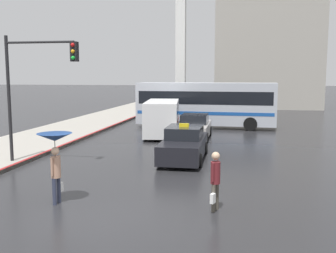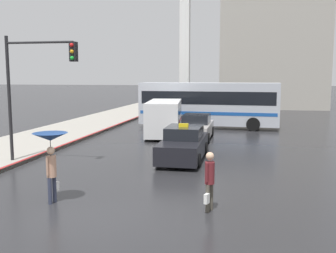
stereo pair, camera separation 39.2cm
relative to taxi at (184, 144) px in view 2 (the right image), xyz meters
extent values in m
plane|color=#262628|center=(-1.32, -8.25, -0.70)|extent=(300.00, 300.00, 0.00)
cube|color=black|center=(0.00, -0.05, -0.13)|extent=(1.80, 4.75, 0.81)
cube|color=black|center=(0.00, 0.19, 0.55)|extent=(1.58, 2.14, 0.55)
cylinder|color=black|center=(0.85, -1.52, -0.40)|extent=(0.20, 0.60, 0.60)
cylinder|color=black|center=(-0.86, -1.52, -0.40)|extent=(0.20, 0.60, 0.60)
cylinder|color=black|center=(0.85, 1.43, -0.40)|extent=(0.20, 0.60, 0.60)
cylinder|color=black|center=(-0.86, 1.43, -0.40)|extent=(0.20, 0.60, 0.60)
cube|color=yellow|center=(0.00, -0.05, 0.90)|extent=(0.44, 0.16, 0.16)
cube|color=#B7B2AD|center=(-0.18, 6.09, -0.15)|extent=(1.80, 4.59, 0.78)
cube|color=black|center=(-0.18, 6.32, 0.52)|extent=(1.58, 2.07, 0.54)
cylinder|color=black|center=(0.67, 4.66, -0.40)|extent=(0.20, 0.60, 0.60)
cylinder|color=black|center=(-1.04, 4.66, -0.40)|extent=(0.20, 0.60, 0.60)
cylinder|color=black|center=(0.67, 7.51, -0.40)|extent=(0.20, 0.60, 0.60)
cylinder|color=black|center=(-1.04, 7.51, -0.40)|extent=(0.20, 0.60, 0.60)
cube|color=silver|center=(-2.37, 7.00, 0.50)|extent=(2.66, 5.68, 2.09)
cube|color=black|center=(-2.37, 7.00, 0.87)|extent=(2.63, 5.25, 0.54)
cube|color=red|center=(-2.37, 7.00, 0.24)|extent=(2.66, 5.46, 0.14)
cylinder|color=black|center=(-1.22, 5.49, -0.39)|extent=(0.28, 0.65, 0.63)
cylinder|color=black|center=(-3.11, 5.25, -0.39)|extent=(0.28, 0.65, 0.63)
cylinder|color=black|center=(-1.63, 8.75, -0.39)|extent=(0.28, 0.65, 0.63)
cylinder|color=black|center=(-3.51, 8.51, -0.39)|extent=(0.28, 0.65, 0.63)
cube|color=#B2B7C1|center=(0.07, 11.67, 1.10)|extent=(10.36, 3.03, 3.08)
cube|color=black|center=(0.07, 11.67, 1.57)|extent=(9.85, 3.02, 0.94)
cube|color=#194C9E|center=(0.07, 11.67, 0.47)|extent=(10.06, 3.03, 0.24)
cylinder|color=black|center=(-3.57, 10.66, -0.22)|extent=(0.97, 0.33, 0.96)
cylinder|color=black|center=(-3.45, 13.05, -0.22)|extent=(0.97, 0.33, 0.96)
cylinder|color=black|center=(3.33, 10.30, -0.22)|extent=(0.97, 0.33, 0.96)
cylinder|color=black|center=(3.46, 12.70, -0.22)|extent=(0.97, 0.33, 0.96)
cylinder|color=#2D3347|center=(-2.97, -7.12, -0.30)|extent=(0.14, 0.14, 0.82)
cylinder|color=#2D3347|center=(-2.93, -6.91, -0.30)|extent=(0.14, 0.14, 0.82)
cylinder|color=tan|center=(-2.95, -7.01, 0.44)|extent=(0.34, 0.34, 0.65)
sphere|color=#DBAD89|center=(-2.95, -7.01, 0.93)|extent=(0.24, 0.24, 0.24)
cylinder|color=tan|center=(-2.98, -7.20, 0.49)|extent=(0.08, 0.08, 0.55)
cylinder|color=tan|center=(-2.92, -6.83, 0.49)|extent=(0.08, 0.08, 0.55)
cone|color=navy|center=(-2.95, -7.01, 1.35)|extent=(1.04, 1.04, 0.23)
cylinder|color=black|center=(-2.95, -7.01, 1.00)|extent=(0.02, 0.02, 0.69)
cube|color=white|center=(-2.96, -6.74, -0.25)|extent=(0.13, 0.19, 0.28)
cylinder|color=#4C473D|center=(1.85, -6.70, -0.30)|extent=(0.16, 0.16, 0.80)
cylinder|color=#4C473D|center=(1.77, -6.90, -0.30)|extent=(0.16, 0.16, 0.80)
cylinder|color=maroon|center=(1.81, -6.80, 0.42)|extent=(0.36, 0.36, 0.64)
sphere|color=#DBAD89|center=(1.81, -6.80, 0.90)|extent=(0.23, 0.23, 0.23)
cylinder|color=maroon|center=(1.88, -6.64, 0.47)|extent=(0.09, 0.09, 0.54)
cylinder|color=maroon|center=(1.74, -6.97, 0.47)|extent=(0.09, 0.09, 0.54)
cube|color=white|center=(1.76, -7.06, -0.26)|extent=(0.16, 0.20, 0.28)
cylinder|color=black|center=(-7.27, -2.39, 2.07)|extent=(0.14, 0.14, 5.54)
cylinder|color=black|center=(-5.75, -2.39, 4.54)|extent=(3.04, 0.10, 0.10)
cube|color=black|center=(-4.23, -2.39, 4.14)|extent=(0.28, 0.28, 0.80)
sphere|color=red|center=(-4.23, -2.55, 4.40)|extent=(0.16, 0.16, 0.16)
sphere|color=orange|center=(-4.23, -2.55, 4.14)|extent=(0.16, 0.16, 0.16)
sphere|color=green|center=(-4.23, -2.55, 3.88)|extent=(0.16, 0.16, 0.16)
cube|color=#A39E93|center=(5.86, 32.41, 12.20)|extent=(12.27, 8.41, 25.80)
cube|color=white|center=(-3.01, 19.81, 7.87)|extent=(0.90, 0.90, 17.15)
camera|label=1|loc=(2.37, -17.79, 3.16)|focal=42.00mm
camera|label=2|loc=(2.76, -17.71, 3.16)|focal=42.00mm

